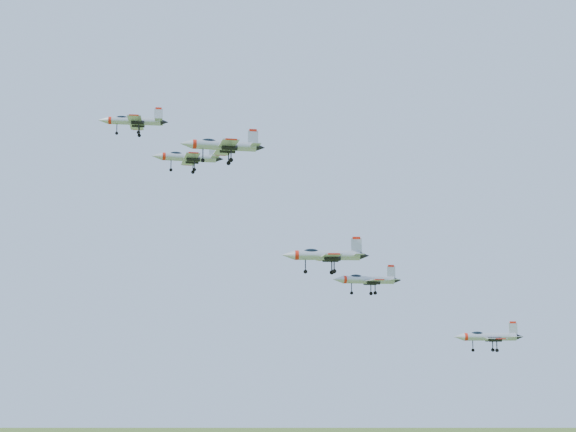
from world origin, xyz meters
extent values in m
cylinder|color=#A5ABB1|center=(-22.01, 7.68, 159.30)|extent=(9.16, 1.62, 1.32)
cone|color=#A5ABB1|center=(-27.48, 7.86, 159.30)|extent=(1.87, 1.38, 1.32)
cone|color=black|center=(-16.75, 7.50, 159.30)|extent=(1.45, 1.17, 1.12)
ellipsoid|color=black|center=(-24.24, 7.75, 159.79)|extent=(2.26, 1.02, 0.84)
cube|color=#A5ABB1|center=(-21.91, 4.84, 159.04)|extent=(2.48, 4.53, 0.14)
cube|color=#A5ABB1|center=(-21.71, 10.51, 159.04)|extent=(2.48, 4.53, 0.14)
cube|color=#A5ABB1|center=(-17.86, 7.54, 160.66)|extent=(1.52, 0.17, 2.13)
cube|color=red|center=(-17.86, 7.54, 161.78)|extent=(1.12, 0.18, 0.35)
cylinder|color=#A5ABB1|center=(-12.57, -0.23, 151.36)|extent=(9.04, 1.89, 1.30)
cone|color=#A5ABB1|center=(-17.95, -0.59, 151.36)|extent=(1.88, 1.41, 1.30)
cone|color=black|center=(-7.40, 0.12, 151.36)|extent=(1.47, 1.19, 1.10)
ellipsoid|color=black|center=(-14.76, -0.38, 151.85)|extent=(2.25, 1.08, 0.82)
cube|color=#A5ABB1|center=(-12.19, -3.00, 151.11)|extent=(2.58, 4.53, 0.14)
cube|color=#A5ABB1|center=(-12.56, 2.57, 151.11)|extent=(2.58, 4.53, 0.14)
cube|color=#A5ABB1|center=(-8.50, 0.04, 152.71)|extent=(1.50, 0.22, 2.09)
cube|color=red|center=(-8.50, 0.04, 153.80)|extent=(1.10, 0.21, 0.35)
cylinder|color=#A5ABB1|center=(-7.97, -16.65, 149.82)|extent=(9.56, 2.01, 1.37)
cone|color=#A5ABB1|center=(-13.65, -17.03, 149.82)|extent=(1.99, 1.49, 1.37)
cone|color=black|center=(-2.50, -16.28, 149.82)|extent=(1.55, 1.26, 1.16)
ellipsoid|color=black|center=(-10.28, -16.80, 150.34)|extent=(2.38, 1.14, 0.87)
cube|color=#A5ABB1|center=(-7.56, -19.58, 149.56)|extent=(2.73, 4.79, 0.15)
cube|color=#A5ABB1|center=(-7.96, -13.69, 149.56)|extent=(2.73, 4.79, 0.15)
cube|color=#A5ABB1|center=(-3.66, -16.35, 151.25)|extent=(1.59, 0.23, 2.21)
cube|color=red|center=(-3.66, -16.35, 152.41)|extent=(1.17, 0.23, 0.37)
cylinder|color=#A5ABB1|center=(19.30, 4.15, 131.40)|extent=(9.40, 1.97, 1.35)
cone|color=#A5ABB1|center=(13.71, 3.78, 131.40)|extent=(1.95, 1.47, 1.35)
cone|color=black|center=(24.68, 4.51, 131.40)|extent=(1.52, 1.24, 1.15)
ellipsoid|color=black|center=(17.02, 4.00, 131.91)|extent=(2.34, 1.12, 0.86)
cube|color=#A5ABB1|center=(19.70, 1.27, 131.14)|extent=(2.68, 4.71, 0.15)
cube|color=#A5ABB1|center=(19.31, 7.06, 131.14)|extent=(2.68, 4.71, 0.15)
cube|color=#A5ABB1|center=(23.54, 4.44, 132.80)|extent=(1.56, 0.23, 2.18)
cube|color=red|center=(23.54, 4.44, 133.94)|extent=(1.15, 0.22, 0.36)
cylinder|color=#A5ABB1|center=(7.68, -15.87, 133.77)|extent=(9.89, 2.07, 1.42)
cone|color=#A5ABB1|center=(1.80, -15.47, 133.77)|extent=(2.05, 1.55, 1.42)
cone|color=black|center=(13.34, -16.25, 133.77)|extent=(1.60, 1.30, 1.21)
ellipsoid|color=black|center=(5.28, -15.71, 134.30)|extent=(2.46, 1.18, 0.90)
cube|color=#A5ABB1|center=(7.69, -18.93, 133.49)|extent=(2.82, 4.96, 0.15)
cube|color=#A5ABB1|center=(8.10, -12.84, 133.49)|extent=(2.82, 4.96, 0.15)
cube|color=#A5ABB1|center=(12.14, -16.17, 135.24)|extent=(1.64, 0.24, 2.29)
cube|color=red|center=(12.14, -16.17, 136.44)|extent=(1.21, 0.23, 0.38)
cylinder|color=#A5ABB1|center=(36.95, -6.52, 121.57)|extent=(8.77, 2.07, 1.26)
cone|color=#A5ABB1|center=(31.76, -6.03, 121.57)|extent=(1.85, 1.41, 1.26)
cone|color=black|center=(41.94, -7.00, 121.57)|extent=(1.45, 1.19, 1.07)
ellipsoid|color=black|center=(34.83, -6.32, 122.04)|extent=(2.20, 1.10, 0.80)
cube|color=#A5ABB1|center=(36.88, -9.23, 121.33)|extent=(2.61, 4.44, 0.14)
cube|color=#A5ABB1|center=(37.39, -3.85, 121.33)|extent=(2.61, 4.44, 0.14)
cube|color=#A5ABB1|center=(40.89, -6.89, 122.87)|extent=(1.45, 0.25, 2.03)
cube|color=red|center=(40.89, -6.89, 123.93)|extent=(1.07, 0.24, 0.34)
camera|label=1|loc=(-17.05, -132.92, 122.93)|focal=50.00mm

